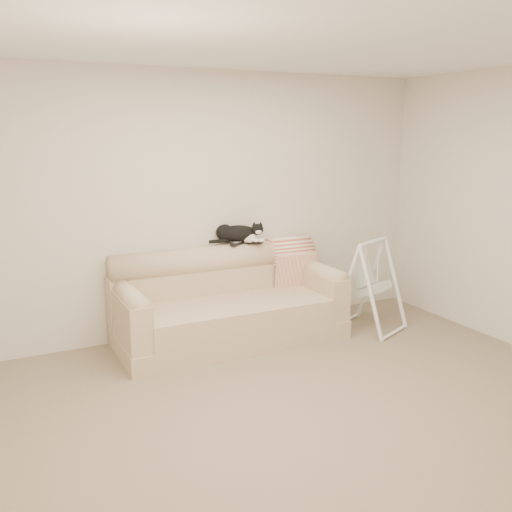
{
  "coord_description": "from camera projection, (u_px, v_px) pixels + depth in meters",
  "views": [
    {
      "loc": [
        -2.02,
        -3.3,
        2.02
      ],
      "look_at": [
        0.24,
        1.27,
        0.9
      ],
      "focal_mm": 40.0,
      "sensor_mm": 36.0,
      "label": 1
    }
  ],
  "objects": [
    {
      "name": "remote_b",
      "position": [
        255.0,
        242.0,
        5.82
      ],
      "size": [
        0.17,
        0.06,
        0.02
      ],
      "color": "black",
      "rests_on": "sofa"
    },
    {
      "name": "sofa",
      "position": [
        228.0,
        305.0,
        5.59
      ],
      "size": [
        2.2,
        0.93,
        0.9
      ],
      "color": "tan",
      "rests_on": "ground"
    },
    {
      "name": "tuxedo_cat",
      "position": [
        238.0,
        233.0,
        5.78
      ],
      "size": [
        0.56,
        0.36,
        0.22
      ],
      "color": "black",
      "rests_on": "sofa"
    },
    {
      "name": "remote_a",
      "position": [
        237.0,
        243.0,
        5.75
      ],
      "size": [
        0.18,
        0.13,
        0.03
      ],
      "color": "black",
      "rests_on": "sofa"
    },
    {
      "name": "throw_blanket",
      "position": [
        289.0,
        255.0,
        6.06
      ],
      "size": [
        0.46,
        0.38,
        0.58
      ],
      "color": "#BA4B2E",
      "rests_on": "sofa"
    },
    {
      "name": "room_shell",
      "position": [
        307.0,
        205.0,
        3.88
      ],
      "size": [
        5.04,
        4.04,
        2.6
      ],
      "color": "beige",
      "rests_on": "ground"
    },
    {
      "name": "baby_swing",
      "position": [
        370.0,
        285.0,
        5.87
      ],
      "size": [
        0.77,
        0.79,
        0.95
      ],
      "color": "white",
      "rests_on": "ground"
    },
    {
      "name": "ground_plane",
      "position": [
        303.0,
        411.0,
        4.2
      ],
      "size": [
        5.0,
        5.0,
        0.0
      ],
      "primitive_type": "plane",
      "color": "#6F604D",
      "rests_on": "ground"
    }
  ]
}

